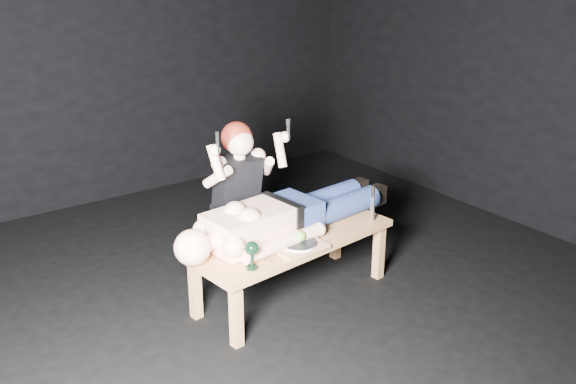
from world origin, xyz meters
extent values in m
plane|color=black|center=(0.00, 0.00, 0.00)|extent=(5.00, 5.00, 0.00)
plane|color=black|center=(0.00, 2.50, 1.50)|extent=(5.00, 0.00, 5.00)
cube|color=#B17B40|center=(0.17, 0.00, 0.23)|extent=(1.48, 0.68, 0.45)
cube|color=tan|center=(0.10, -0.17, 0.46)|extent=(0.34, 0.25, 0.02)
cylinder|color=white|center=(0.10, -0.17, 0.48)|extent=(0.23, 0.23, 0.02)
sphere|color=#538D22|center=(0.11, -0.16, 0.52)|extent=(0.07, 0.07, 0.07)
cube|color=#B2B2B7|center=(-0.17, -0.22, 0.45)|extent=(0.07, 0.15, 0.01)
cube|color=#B2B2B7|center=(0.20, -0.17, 0.45)|extent=(0.02, 0.15, 0.01)
cube|color=#B2B2B7|center=(0.24, -0.09, 0.45)|extent=(0.13, 0.10, 0.01)
camera|label=1|loc=(-2.12, -3.12, 2.25)|focal=39.99mm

